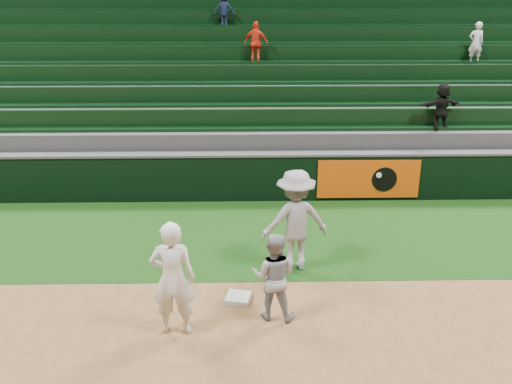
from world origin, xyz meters
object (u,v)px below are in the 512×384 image
first_base (238,298)px  base_coach (295,221)px  first_baseman (173,279)px  baserunner (274,276)px

first_base → base_coach: (1.10, 1.18, 0.98)m
first_base → first_baseman: first_baseman is taller
first_base → baserunner: baserunner is taller
first_base → first_baseman: 1.66m
first_baseman → baserunner: bearing=-165.6°
first_baseman → baserunner: size_ratio=1.26×
baserunner → first_base: bearing=-29.0°
first_base → base_coach: size_ratio=0.21×
first_base → baserunner: size_ratio=0.27×
first_base → base_coach: base_coach is taller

